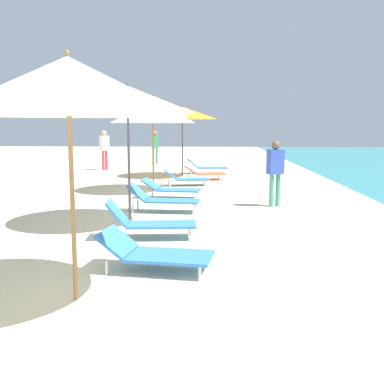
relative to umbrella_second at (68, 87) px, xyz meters
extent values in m
cylinder|color=olive|center=(0.00, 0.00, -1.29)|extent=(0.05, 0.05, 1.97)
cone|color=white|center=(0.00, 0.00, 0.00)|extent=(2.45, 2.45, 0.60)
sphere|color=olive|center=(0.00, 0.00, 0.33)|extent=(0.06, 0.06, 0.06)
cube|color=blue|center=(0.94, 1.01, -2.07)|extent=(1.17, 0.83, 0.04)
cube|color=blue|center=(0.23, 1.12, -1.91)|extent=(0.49, 0.73, 0.31)
cylinder|color=silver|center=(1.42, 1.23, -2.18)|extent=(0.04, 0.04, 0.18)
cylinder|color=silver|center=(1.33, 0.66, -2.18)|extent=(0.04, 0.04, 0.18)
cylinder|color=silver|center=(0.23, 1.41, -2.18)|extent=(0.04, 0.04, 0.18)
cylinder|color=silver|center=(0.15, 0.84, -2.18)|extent=(0.04, 0.04, 0.18)
cylinder|color=#4C4C51|center=(-0.08, 3.88, -1.22)|extent=(0.05, 0.05, 2.11)
cone|color=white|center=(-0.08, 3.88, 0.09)|extent=(2.48, 2.48, 0.49)
sphere|color=#4C4C51|center=(-0.08, 3.88, 0.36)|extent=(0.06, 0.06, 0.06)
cube|color=blue|center=(0.65, 5.09, -2.02)|extent=(1.21, 0.65, 0.04)
cube|color=blue|center=(-0.12, 5.15, -1.84)|extent=(0.45, 0.59, 0.36)
cylinder|color=silver|center=(1.14, 5.27, -2.16)|extent=(0.04, 0.04, 0.23)
cylinder|color=silver|center=(1.11, 4.82, -2.16)|extent=(0.04, 0.04, 0.23)
cylinder|color=silver|center=(-0.16, 5.38, -2.16)|extent=(0.04, 0.04, 0.23)
cylinder|color=silver|center=(-0.20, 4.93, -2.16)|extent=(0.04, 0.04, 0.23)
cube|color=blue|center=(0.65, 2.77, -2.04)|extent=(1.20, 0.64, 0.04)
cube|color=blue|center=(-0.09, 2.71, -1.83)|extent=(0.39, 0.58, 0.41)
cylinder|color=silver|center=(1.10, 3.03, -2.17)|extent=(0.04, 0.04, 0.21)
cylinder|color=silver|center=(1.14, 2.58, -2.17)|extent=(0.04, 0.04, 0.21)
cylinder|color=silver|center=(-0.20, 2.93, -2.17)|extent=(0.04, 0.04, 0.21)
cylinder|color=silver|center=(-0.16, 2.48, -2.17)|extent=(0.04, 0.04, 0.21)
cylinder|color=olive|center=(-0.17, 8.31, -1.30)|extent=(0.05, 0.05, 1.95)
cone|color=white|center=(-0.17, 8.31, -0.02)|extent=(2.42, 2.42, 0.61)
sphere|color=olive|center=(-0.17, 8.31, 0.32)|extent=(0.06, 0.06, 0.06)
cube|color=blue|center=(0.89, 9.58, -2.07)|extent=(1.09, 0.74, 0.04)
cube|color=blue|center=(0.22, 9.48, -1.92)|extent=(0.45, 0.64, 0.30)
cylinder|color=silver|center=(1.26, 9.88, -2.18)|extent=(0.04, 0.04, 0.18)
cylinder|color=silver|center=(1.34, 9.39, -2.18)|extent=(0.04, 0.04, 0.18)
cylinder|color=silver|center=(0.15, 9.72, -2.18)|extent=(0.04, 0.04, 0.18)
cylinder|color=silver|center=(0.22, 9.23, -2.18)|extent=(0.04, 0.04, 0.18)
cube|color=blue|center=(0.66, 7.01, -2.06)|extent=(1.17, 0.73, 0.04)
cube|color=blue|center=(-0.09, 7.11, -1.91)|extent=(0.49, 0.64, 0.28)
cylinder|color=silver|center=(1.13, 7.20, -2.17)|extent=(0.04, 0.04, 0.20)
cylinder|color=silver|center=(1.07, 6.71, -2.17)|extent=(0.04, 0.04, 0.20)
cylinder|color=silver|center=(-0.08, 7.36, -2.17)|extent=(0.04, 0.04, 0.20)
cylinder|color=silver|center=(-0.15, 6.87, -2.17)|extent=(0.04, 0.04, 0.20)
cylinder|color=#4C4C51|center=(0.45, 12.12, -1.22)|extent=(0.05, 0.05, 2.11)
cone|color=orange|center=(0.45, 12.12, 0.06)|extent=(2.53, 2.53, 0.44)
sphere|color=#4C4C51|center=(0.45, 12.12, 0.31)|extent=(0.06, 0.06, 0.06)
cube|color=blue|center=(1.56, 13.24, -2.04)|extent=(1.23, 0.74, 0.04)
cube|color=blue|center=(0.78, 13.18, -1.86)|extent=(0.46, 0.68, 0.36)
cylinder|color=silver|center=(2.02, 13.56, -2.17)|extent=(0.04, 0.04, 0.21)
cylinder|color=silver|center=(2.07, 13.01, -2.17)|extent=(0.04, 0.04, 0.21)
cylinder|color=silver|center=(0.70, 13.45, -2.17)|extent=(0.04, 0.04, 0.21)
cylinder|color=silver|center=(0.74, 12.90, -2.17)|extent=(0.04, 0.04, 0.21)
cube|color=#D8593F|center=(1.46, 11.13, -2.05)|extent=(1.14, 0.91, 0.04)
cube|color=#D8593F|center=(0.80, 10.96, -1.92)|extent=(0.54, 0.76, 0.26)
cylinder|color=silver|center=(1.78, 11.51, -2.17)|extent=(0.04, 0.04, 0.20)
cylinder|color=silver|center=(1.92, 10.95, -2.17)|extent=(0.04, 0.04, 0.20)
cylinder|color=silver|center=(0.71, 11.24, -2.17)|extent=(0.04, 0.04, 0.20)
cylinder|color=silver|center=(0.85, 10.67, -2.17)|extent=(0.04, 0.04, 0.20)
cylinder|color=#D8334C|center=(-3.05, 14.43, -1.86)|extent=(0.11, 0.11, 0.83)
cylinder|color=#D8334C|center=(-2.94, 14.57, -1.86)|extent=(0.11, 0.11, 0.83)
cube|color=silver|center=(-2.99, 14.50, -1.14)|extent=(0.39, 0.42, 0.62)
sphere|color=#D8A87F|center=(-2.99, 14.50, -0.72)|extent=(0.22, 0.22, 0.22)
cylinder|color=#3F9972|center=(-1.27, 17.31, -1.87)|extent=(0.11, 0.11, 0.80)
cylinder|color=#3F9972|center=(-1.10, 17.33, -1.87)|extent=(0.11, 0.11, 0.80)
cube|color=#3F9972|center=(-1.19, 17.32, -1.18)|extent=(0.38, 0.26, 0.60)
sphere|color=#9E704C|center=(-1.19, 17.32, -0.77)|extent=(0.22, 0.22, 0.22)
cylinder|color=#3F9972|center=(2.89, 5.88, -1.89)|extent=(0.11, 0.11, 0.76)
cylinder|color=#3F9972|center=(3.05, 5.95, -1.89)|extent=(0.11, 0.11, 0.76)
cube|color=#334CB2|center=(2.97, 5.92, -1.23)|extent=(0.42, 0.34, 0.57)
sphere|color=brown|center=(2.97, 5.92, -0.84)|extent=(0.21, 0.21, 0.21)
sphere|color=orange|center=(4.20, 13.37, -2.14)|extent=(0.26, 0.26, 0.26)
camera|label=1|loc=(1.44, -4.71, -0.39)|focal=42.78mm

